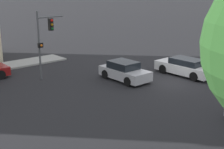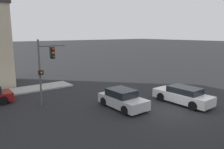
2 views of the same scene
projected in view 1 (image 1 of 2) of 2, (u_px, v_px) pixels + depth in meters
ground_plane at (172, 81)px, 23.08m from camera, size 300.00×300.00×0.00m
traffic_signal at (45, 35)px, 22.93m from camera, size 0.59×2.31×5.08m
crossing_car_1 at (124, 71)px, 23.16m from camera, size 3.99×1.91×1.41m
crossing_car_2 at (185, 67)px, 24.40m from camera, size 4.72×1.89×1.37m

